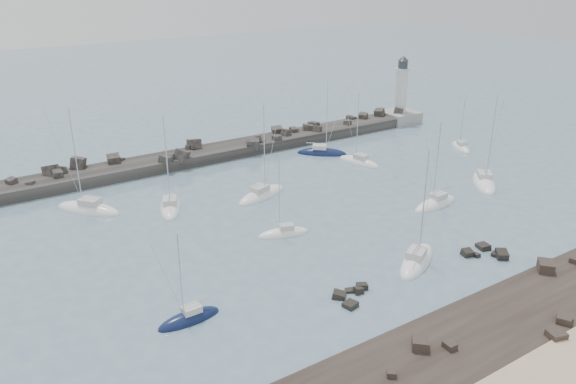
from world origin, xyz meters
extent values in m
plane|color=slate|center=(0.00, 0.00, 0.00)|extent=(400.00, 400.00, 0.00)
cube|color=black|center=(0.00, -22.00, 0.00)|extent=(140.00, 12.00, 0.70)
cube|color=black|center=(16.45, -17.18, 0.89)|extent=(2.56, 2.53, 1.08)
cube|color=black|center=(-4.69, -19.30, 0.83)|extent=(2.01, 2.02, 0.95)
cube|color=black|center=(-2.52, -20.72, 0.63)|extent=(0.95, 1.10, 0.56)
cube|color=black|center=(-9.22, -20.62, 0.61)|extent=(1.01, 1.01, 0.51)
cube|color=black|center=(9.48, -23.79, 0.69)|extent=(2.06, 1.92, 0.67)
cube|color=black|center=(6.58, -24.90, 0.67)|extent=(1.82, 1.72, 0.65)
cube|color=black|center=(20.87, -18.01, 0.64)|extent=(1.32, 1.39, 0.58)
cube|color=black|center=(-5.40, -10.65, 0.06)|extent=(1.54, 1.50, 0.98)
cube|color=black|center=(-3.65, -8.44, -0.05)|extent=(1.37, 1.39, 0.74)
cube|color=black|center=(-2.28, -8.70, 0.20)|extent=(1.46, 1.36, 0.86)
cube|color=black|center=(-5.27, -8.66, 0.19)|extent=(1.94, 1.88, 1.00)
cube|color=black|center=(-2.94, -9.14, 0.28)|extent=(1.04, 1.05, 0.49)
cube|color=black|center=(-3.18, -9.17, 0.28)|extent=(1.03, 0.92, 0.91)
cube|color=black|center=(15.11, -11.73, 0.24)|extent=(0.94, 0.97, 0.58)
cube|color=black|center=(13.23, -10.60, 0.09)|extent=(0.74, 0.93, 0.71)
cube|color=black|center=(12.52, -9.85, 0.25)|extent=(1.43, 1.50, 1.17)
cube|color=black|center=(15.40, -12.36, 0.27)|extent=(2.00, 2.07, 1.47)
cube|color=black|center=(15.49, -9.74, -0.04)|extent=(1.69, 1.88, 1.45)
cube|color=#2A2825|center=(-7.50, 38.00, 0.20)|extent=(115.00, 6.00, 3.20)
cube|color=#2A2825|center=(-13.22, 39.78, 2.18)|extent=(2.37, 2.35, 2.13)
cube|color=#2A2825|center=(-26.21, 36.99, 1.58)|extent=(1.52, 1.68, 1.40)
cube|color=#2A2825|center=(42.32, 39.02, 2.36)|extent=(2.78, 2.47, 2.28)
cube|color=#2A2825|center=(-6.13, 35.60, 2.10)|extent=(2.49, 2.43, 1.86)
cube|color=#2A2825|center=(32.44, 37.27, 1.97)|extent=(1.81, 1.87, 1.51)
cube|color=#2A2825|center=(35.91, 40.45, 1.77)|extent=(2.13, 2.05, 1.58)
cube|color=#2A2825|center=(11.27, 37.07, 2.18)|extent=(2.19, 2.13, 1.85)
cube|color=#2A2825|center=(-3.29, 35.80, 2.20)|extent=(3.15, 2.67, 2.84)
cube|color=#2A2825|center=(38.14, 39.36, 2.15)|extent=(2.44, 2.48, 1.63)
cube|color=#2A2825|center=(-21.40, 39.42, 2.13)|extent=(2.00, 1.91, 1.95)
cube|color=#2A2825|center=(-5.19, 36.26, 2.21)|extent=(1.75, 1.69, 1.13)
cube|color=#2A2825|center=(-22.26, 38.06, 1.88)|extent=(1.57, 1.85, 1.91)
cube|color=#2A2825|center=(-21.88, 39.43, 1.91)|extent=(2.22, 2.40, 1.72)
cube|color=#2A2825|center=(26.31, 40.28, 1.96)|extent=(2.54, 2.46, 1.30)
cube|color=#2A2825|center=(17.92, 40.29, 1.96)|extent=(2.85, 2.91, 1.84)
cube|color=#2A2825|center=(-12.16, 40.55, 1.76)|extent=(2.04, 2.05, 1.15)
cube|color=#2A2825|center=(1.09, 40.18, 1.96)|extent=(1.74, 1.50, 1.47)
cube|color=#2A2825|center=(23.77, 38.52, 2.07)|extent=(2.57, 2.23, 1.75)
cube|color=#2A2825|center=(12.54, 36.74, 1.69)|extent=(1.48, 1.58, 1.12)
cube|color=#2A2825|center=(27.12, 40.46, 1.54)|extent=(1.66, 1.62, 1.31)
cube|color=#2A2825|center=(10.01, 35.75, 1.97)|extent=(2.66, 2.74, 2.22)
cube|color=#2A2825|center=(-22.85, 39.50, 2.30)|extent=(2.46, 2.92, 2.49)
cube|color=#2A2825|center=(20.77, 38.96, 1.81)|extent=(1.56, 1.79, 1.67)
cube|color=#2A2825|center=(-0.42, 39.74, 1.93)|extent=(1.28, 1.36, 1.18)
cube|color=#2A2825|center=(0.15, 40.56, 1.98)|extent=(1.37, 1.22, 0.96)
cube|color=#2A2825|center=(24.72, 36.84, 1.97)|extent=(2.49, 2.17, 2.09)
cube|color=#2A2825|center=(-18.60, 40.36, 2.38)|extent=(3.00, 2.66, 2.59)
cube|color=#2A2825|center=(0.79, 39.90, 2.48)|extent=(2.09, 2.36, 2.16)
cube|color=#2A2825|center=(18.28, 37.71, 2.29)|extent=(2.07, 1.84, 1.58)
cube|color=#2A2825|center=(15.23, 36.06, 1.93)|extent=(1.50, 1.44, 1.44)
cube|color=#2A2825|center=(46.06, 37.40, 2.26)|extent=(3.09, 2.73, 2.69)
cube|color=#2A2825|center=(-28.42, 38.81, 2.04)|extent=(1.81, 1.84, 1.17)
cube|color=gray|center=(47.00, 38.00, 0.80)|extent=(7.00, 7.00, 3.00)
cylinder|color=silver|center=(47.00, 38.00, 6.80)|extent=(2.50, 2.50, 9.00)
cylinder|color=silver|center=(47.00, 38.00, 11.23)|extent=(3.20, 3.20, 0.25)
cylinder|color=#32373C|center=(47.00, 38.00, 12.10)|extent=(2.00, 2.00, 1.60)
cone|color=#32373C|center=(47.00, 38.00, 13.40)|extent=(2.20, 2.20, 1.00)
ellipsoid|color=white|center=(-20.87, 26.98, 0.05)|extent=(8.47, 9.36, 2.45)
cube|color=beige|center=(-20.56, 26.61, 1.48)|extent=(3.23, 3.33, 0.78)
cylinder|color=silver|center=(-21.36, 27.58, 7.62)|extent=(0.13, 0.13, 13.05)
cylinder|color=silver|center=(-20.13, 26.09, 2.21)|extent=(2.55, 3.05, 0.11)
ellipsoid|color=#0E193D|center=(-19.67, -4.13, 0.05)|extent=(6.33, 2.12, 1.82)
cube|color=beige|center=(-19.35, -4.12, 1.15)|extent=(1.79, 1.31, 0.64)
cylinder|color=silver|center=(-20.17, -4.14, 5.06)|extent=(0.11, 0.11, 8.48)
cylinder|color=silver|center=(-18.91, -4.11, 1.74)|extent=(2.51, 0.16, 0.09)
ellipsoid|color=white|center=(-11.08, 21.74, 0.05)|extent=(6.03, 9.22, 2.21)
cube|color=beige|center=(-11.25, 21.34, 1.34)|extent=(2.62, 2.98, 0.70)
cylinder|color=silver|center=(-10.80, 22.39, 6.97)|extent=(0.12, 0.12, 11.96)
cylinder|color=silver|center=(-11.50, 20.77, 1.98)|extent=(1.50, 3.29, 0.10)
ellipsoid|color=white|center=(1.66, 18.49, 0.05)|extent=(9.61, 5.50, 2.30)
cube|color=beige|center=(1.22, 18.35, 1.39)|extent=(3.01, 2.54, 0.72)
cylinder|color=silver|center=(2.36, 18.72, 7.22)|extent=(0.12, 0.12, 12.39)
cylinder|color=silver|center=(0.61, 18.16, 2.06)|extent=(3.53, 1.21, 0.10)
ellipsoid|color=white|center=(-2.41, 6.26, 0.05)|extent=(6.80, 3.72, 1.78)
cube|color=beige|center=(-2.10, 6.18, 1.11)|extent=(2.11, 1.76, 0.60)
cylinder|color=silver|center=(-2.91, 6.41, 5.20)|extent=(0.10, 0.10, 8.78)
cylinder|color=silver|center=(-1.66, 6.05, 1.67)|extent=(2.52, 0.80, 0.09)
ellipsoid|color=white|center=(6.41, -7.88, 0.05)|extent=(9.15, 6.76, 2.39)
cube|color=beige|center=(6.02, -8.10, 1.46)|extent=(3.06, 2.79, 0.80)
cylinder|color=silver|center=(7.04, -7.53, 7.09)|extent=(0.14, 0.14, 12.06)
cylinder|color=silver|center=(5.48, -8.40, 2.20)|extent=(3.18, 1.84, 0.11)
ellipsoid|color=#0E193D|center=(20.49, 29.40, 0.05)|extent=(8.40, 7.80, 2.19)
cube|color=beige|center=(20.16, 29.69, 1.32)|extent=(3.01, 2.94, 0.69)
cylinder|color=silver|center=(21.02, 28.94, 6.90)|extent=(0.12, 0.12, 11.84)
cylinder|color=silver|center=(19.70, 30.09, 1.96)|extent=(2.71, 2.37, 0.10)
ellipsoid|color=white|center=(20.30, 2.39, 0.05)|extent=(8.46, 3.36, 2.25)
cube|color=beige|center=(20.71, 2.43, 1.38)|extent=(2.46, 1.88, 0.76)
cylinder|color=silver|center=(19.64, 2.33, 6.57)|extent=(0.13, 0.13, 11.13)
cylinder|color=silver|center=(21.28, 2.49, 2.09)|extent=(3.29, 0.44, 0.11)
ellipsoid|color=white|center=(22.85, 22.10, 0.05)|extent=(4.43, 8.31, 2.11)
cube|color=beige|center=(22.95, 21.72, 1.29)|extent=(2.12, 2.56, 0.70)
cylinder|color=silver|center=(22.68, 22.71, 6.31)|extent=(0.12, 0.12, 10.73)
cylinder|color=silver|center=(23.10, 21.18, 1.94)|extent=(0.92, 3.10, 0.10)
ellipsoid|color=white|center=(32.72, 4.12, 0.05)|extent=(8.67, 9.29, 2.36)
cube|color=beige|center=(33.04, 4.49, 1.41)|extent=(3.26, 3.34, 0.72)
cylinder|color=silver|center=(32.21, 3.54, 7.61)|extent=(0.12, 0.12, 13.11)
cylinder|color=silver|center=(33.49, 5.00, 2.08)|extent=(2.64, 2.99, 0.10)
ellipsoid|color=white|center=(43.67, 18.25, 0.05)|extent=(4.85, 6.93, 1.89)
cube|color=beige|center=(43.52, 17.95, 1.18)|extent=(2.05, 2.28, 0.66)
cylinder|color=silver|center=(43.91, 18.73, 5.38)|extent=(0.11, 0.11, 9.05)
cylinder|color=silver|center=(43.31, 17.53, 1.79)|extent=(1.28, 2.44, 0.09)
camera|label=1|loc=(-36.08, -46.60, 31.38)|focal=35.00mm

